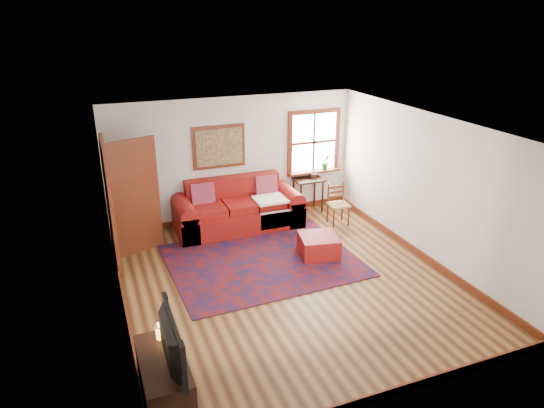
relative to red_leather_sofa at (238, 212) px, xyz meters
name	(u,v)px	position (x,y,z in m)	size (l,w,h in m)	color
ground	(287,280)	(0.09, -2.28, -0.32)	(5.50, 5.50, 0.00)	#452612
room_envelope	(288,182)	(0.09, -2.26, 1.33)	(5.04, 5.54, 2.52)	silver
window	(315,149)	(1.87, 0.43, 0.99)	(1.18, 0.20, 1.38)	white
doorway	(125,199)	(-2.12, -0.49, 0.75)	(0.89, 1.08, 2.14)	black
framed_artwork	(219,147)	(-0.21, 0.44, 1.23)	(1.05, 0.07, 0.85)	maroon
persian_rug	(263,260)	(-0.05, -1.52, -0.31)	(3.12, 2.50, 0.02)	#60110D
red_leather_sofa	(238,212)	(0.00, 0.00, 0.00)	(2.46, 1.01, 0.96)	maroon
red_ottoman	(319,246)	(0.94, -1.67, -0.13)	(0.64, 0.64, 0.37)	maroon
side_table	(308,184)	(1.64, 0.25, 0.28)	(0.61, 0.45, 0.73)	black
ladder_back_chair	(338,203)	(1.92, -0.55, 0.12)	(0.41, 0.39, 0.82)	tan
media_cabinet	(165,381)	(-2.16, -4.19, -0.03)	(0.48, 1.07, 0.59)	black
television	(164,343)	(-2.14, -4.31, 0.56)	(1.00, 0.13, 0.58)	black
candle_hurricane	(161,332)	(-2.11, -3.83, 0.35)	(0.12, 0.12, 0.18)	silver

